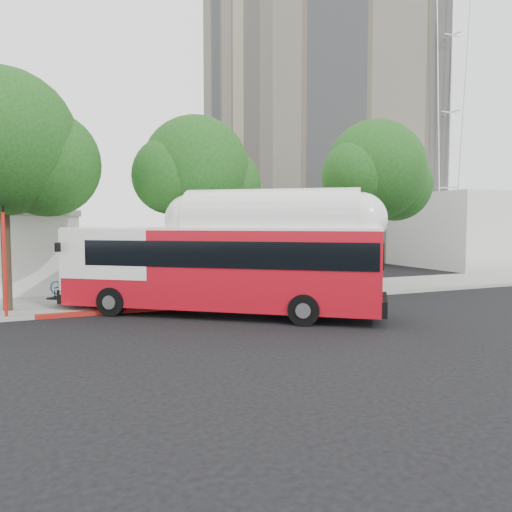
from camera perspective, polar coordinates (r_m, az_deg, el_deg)
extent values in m
plane|color=black|center=(18.69, 1.40, -7.49)|extent=(120.00, 120.00, 0.00)
cube|color=gray|center=(24.65, -4.89, -4.52)|extent=(60.00, 5.00, 0.15)
cube|color=gray|center=(22.22, -2.78, -5.45)|extent=(60.00, 0.30, 0.15)
cube|color=maroon|center=(21.38, -10.38, -5.87)|extent=(10.00, 0.32, 0.16)
cylinder|color=#2D2116|center=(22.22, -26.71, 1.81)|extent=(0.36, 0.36, 6.08)
sphere|color=#124012|center=(22.43, -27.02, 11.56)|extent=(5.80, 5.80, 5.80)
sphere|color=#124012|center=(22.49, -22.81, 9.71)|extent=(4.35, 4.35, 4.35)
cylinder|color=#2D2116|center=(23.63, -6.85, 1.54)|extent=(0.36, 0.36, 5.44)
sphere|color=#124012|center=(23.73, -6.92, 9.77)|extent=(5.00, 5.00, 5.00)
sphere|color=#124012|center=(24.27, -3.89, 8.05)|extent=(3.75, 3.75, 3.75)
cylinder|color=#2D2116|center=(27.94, 13.38, 2.16)|extent=(0.36, 0.36, 5.76)
sphere|color=#124012|center=(28.06, 13.50, 9.53)|extent=(5.40, 5.40, 5.40)
sphere|color=#124012|center=(29.06, 15.61, 7.87)|extent=(4.05, 4.05, 4.05)
cube|color=gray|center=(53.29, 6.88, 18.96)|extent=(18.00, 18.00, 35.00)
cube|color=silver|center=(49.81, 25.97, 2.77)|extent=(20.00, 12.00, 6.00)
cube|color=#B30C19|center=(19.74, -4.16, -1.39)|extent=(11.61, 9.65, 3.02)
cube|color=black|center=(19.54, -2.72, 0.40)|extent=(10.65, 8.95, 0.99)
cube|color=white|center=(19.66, -4.19, 3.12)|extent=(11.56, 9.58, 0.10)
cube|color=white|center=(19.12, 1.77, 3.91)|extent=(6.58, 5.66, 0.57)
cube|color=black|center=(22.92, -20.62, -4.29)|extent=(1.79, 2.00, 0.06)
imported|color=#223F9C|center=(22.86, -20.65, -3.05)|extent=(1.57, 1.80, 0.94)
cylinder|color=red|center=(20.90, -26.78, -1.06)|extent=(0.12, 0.12, 4.07)
cube|color=black|center=(20.84, -26.97, 4.81)|extent=(0.05, 0.41, 0.25)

